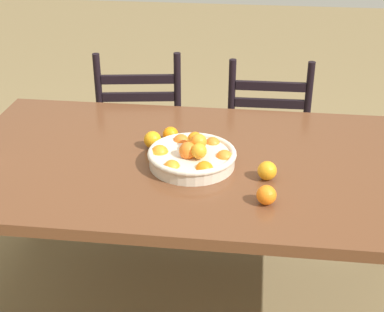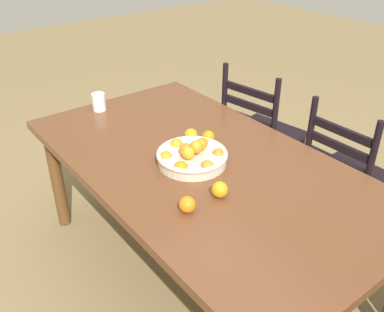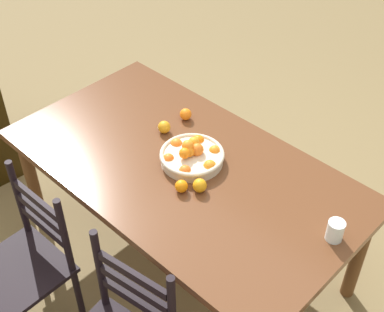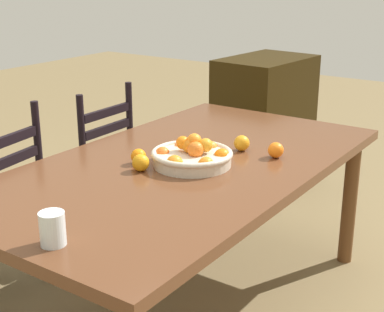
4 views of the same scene
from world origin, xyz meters
The scene contains 10 objects.
ground_plane centered at (0.00, 0.00, 0.00)m, with size 12.00×12.00×0.00m, color olive.
dining_table centered at (0.00, 0.00, 0.66)m, with size 1.93×1.06×0.73m.
chair_near_window centered at (-0.41, 0.83, 0.45)m, with size 0.52×0.52×0.94m.
chair_by_cabinet centered at (0.28, 0.85, 0.44)m, with size 0.45×0.45×0.92m.
fruit_bowl centered at (-0.02, -0.05, 0.77)m, with size 0.34×0.34×0.13m.
orange_loose_0 centered at (-0.20, 0.08, 0.77)m, with size 0.07×0.07×0.07m, color orange.
orange_loose_1 centered at (0.27, -0.12, 0.77)m, with size 0.07×0.07×0.07m, color orange.
orange_loose_2 centered at (-0.13, 0.14, 0.76)m, with size 0.07×0.07×0.07m, color orange.
orange_loose_3 centered at (0.27, -0.30, 0.77)m, with size 0.07×0.07×0.07m, color orange.
drinking_glass centered at (-0.85, -0.12, 0.78)m, with size 0.08×0.08×0.11m, color silver.
Camera 2 is at (1.39, -1.13, 1.82)m, focal length 40.18 mm.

